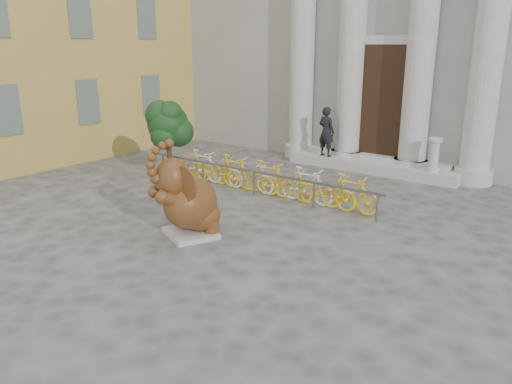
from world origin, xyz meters
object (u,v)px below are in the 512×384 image
Objects in this scene: elephant_statue at (188,201)px; bike_rack at (259,176)px; pedestrian at (326,132)px; tree at (168,125)px.

elephant_statue reaches higher than bike_rack.
elephant_statue reaches higher than pedestrian.
bike_rack is 4.22m from pedestrian.
tree is (-3.99, 3.23, 0.95)m from elephant_statue.
tree is 1.44× the size of pedestrian.
pedestrian is (-0.11, 4.16, 0.74)m from bike_rack.
tree is (-3.21, -0.48, 1.27)m from bike_rack.
bike_rack is 4.55× the size of pedestrian.
pedestrian reaches higher than bike_rack.
pedestrian is (-0.89, 7.87, 0.42)m from elephant_statue.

